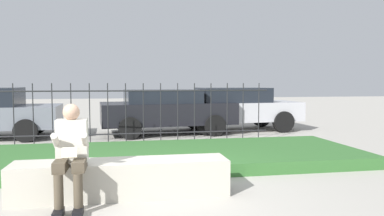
{
  "coord_description": "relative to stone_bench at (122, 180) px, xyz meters",
  "views": [
    {
      "loc": [
        -0.28,
        -5.13,
        1.58
      ],
      "look_at": [
        1.18,
        2.72,
        1.01
      ],
      "focal_mm": 35.0,
      "sensor_mm": 36.0,
      "label": 1
    }
  ],
  "objects": [
    {
      "name": "grass_berm",
      "position": [
        0.3,
        2.07,
        -0.11
      ],
      "size": [
        8.77,
        2.74,
        0.22
      ],
      "color": "#33662D",
      "rests_on": "ground_plane"
    },
    {
      "name": "iron_fence",
      "position": [
        0.3,
        4.02,
        0.58
      ],
      "size": [
        6.77,
        0.03,
        1.53
      ],
      "color": "#232326",
      "rests_on": "ground_plane"
    },
    {
      "name": "car_parked_right",
      "position": [
        3.58,
        6.36,
        0.52
      ],
      "size": [
        4.03,
        2.01,
        1.37
      ],
      "rotation": [
        0.0,
        0.0,
        0.06
      ],
      "color": "#B7B7BC",
      "rests_on": "ground_plane"
    },
    {
      "name": "person_seated_reader",
      "position": [
        -0.62,
        -0.33,
        0.49
      ],
      "size": [
        0.42,
        0.73,
        1.3
      ],
      "color": "black",
      "rests_on": "ground_plane"
    },
    {
      "name": "stone_bench",
      "position": [
        0.0,
        0.0,
        0.0
      ],
      "size": [
        2.91,
        0.59,
        0.5
      ],
      "color": "#B7B2A3",
      "rests_on": "ground_plane"
    },
    {
      "name": "ground_plane",
      "position": [
        0.3,
        0.0,
        -0.22
      ],
      "size": [
        60.0,
        60.0,
        0.0
      ],
      "primitive_type": "plane",
      "color": "#A8A399"
    },
    {
      "name": "car_parked_center",
      "position": [
        1.3,
        6.05,
        0.5
      ],
      "size": [
        4.05,
        2.22,
        1.33
      ],
      "rotation": [
        0.0,
        0.0,
        0.08
      ],
      "color": "black",
      "rests_on": "ground_plane"
    }
  ]
}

